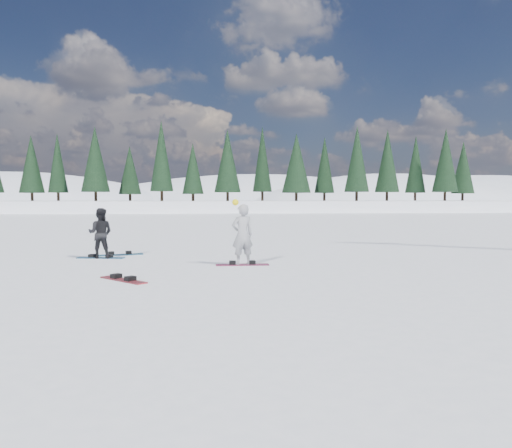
% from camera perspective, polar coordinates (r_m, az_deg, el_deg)
% --- Properties ---
extents(ground, '(420.00, 420.00, 0.00)m').
position_cam_1_polar(ground, '(13.78, -5.32, -4.97)').
color(ground, white).
rests_on(ground, ground).
extents(alpine_backdrop, '(412.50, 227.00, 53.20)m').
position_cam_1_polar(alpine_backdrop, '(203.78, -8.62, -1.50)').
color(alpine_backdrop, white).
rests_on(alpine_backdrop, ground).
extents(snowboarder_woman, '(0.73, 0.58, 1.88)m').
position_cam_1_polar(snowboarder_woman, '(14.06, -1.58, -1.20)').
color(snowboarder_woman, '#A6A5AB').
rests_on(snowboarder_woman, ground).
extents(snowboarder_man, '(0.82, 0.66, 1.59)m').
position_cam_1_polar(snowboarder_man, '(16.44, -17.36, -1.01)').
color(snowboarder_man, black).
rests_on(snowboarder_man, ground).
extents(snowboard_woman, '(1.50, 0.28, 0.03)m').
position_cam_1_polar(snowboard_woman, '(14.15, -1.57, -4.68)').
color(snowboard_woman, '#97214A').
rests_on(snowboard_woman, ground).
extents(snowboard_man, '(1.53, 0.54, 0.03)m').
position_cam_1_polar(snowboard_man, '(16.51, -17.32, -3.71)').
color(snowboard_man, '#195D8E').
rests_on(snowboard_man, ground).
extents(snowboard_loose_c, '(1.52, 0.66, 0.03)m').
position_cam_1_polar(snowboard_loose_c, '(17.24, -15.28, -3.40)').
color(snowboard_loose_c, '#1B6A97').
rests_on(snowboard_loose_c, ground).
extents(snowboard_loose_b, '(1.24, 1.28, 0.03)m').
position_cam_1_polar(snowboard_loose_b, '(11.96, -14.94, -6.20)').
color(snowboard_loose_b, maroon).
rests_on(snowboard_loose_b, ground).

